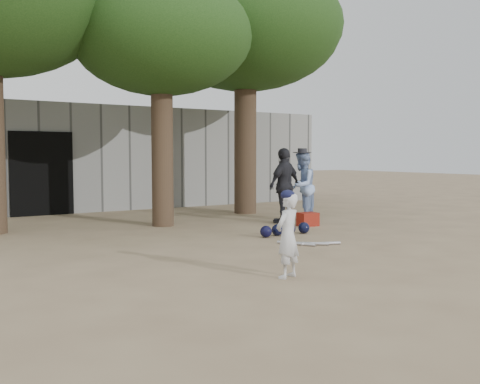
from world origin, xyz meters
TOP-DOWN VIEW (x-y plane):
  - ground at (0.00, 0.00)m, footprint 70.00×70.00m
  - boy_player at (-0.17, -1.34)m, footprint 0.47×0.39m
  - spectator_blue at (3.80, 3.21)m, footprint 1.03×0.98m
  - spectator_dark at (3.20, 3.12)m, footprint 1.10×0.67m
  - red_bag at (3.33, 2.43)m, footprint 0.45×0.36m
  - back_building at (-0.00, 10.33)m, footprint 16.00×5.24m
  - helmet_row at (2.04, 1.60)m, footprint 1.19×0.30m
  - bat_pile at (1.69, 0.45)m, footprint 0.91×0.73m
  - tree_row at (0.74, 5.02)m, footprint 11.40×5.80m

SIDE VIEW (x-z plane):
  - ground at x=0.00m, z-range 0.00..0.00m
  - bat_pile at x=1.69m, z-range 0.00..0.06m
  - helmet_row at x=2.04m, z-range 0.00..0.23m
  - red_bag at x=3.33m, z-range 0.00..0.30m
  - boy_player at x=-0.17m, z-range 0.00..1.11m
  - spectator_blue at x=3.80m, z-range 0.00..1.68m
  - spectator_dark at x=3.20m, z-range 0.00..1.75m
  - back_building at x=0.00m, z-range 0.00..3.00m
  - tree_row at x=0.74m, z-range 1.34..8.03m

